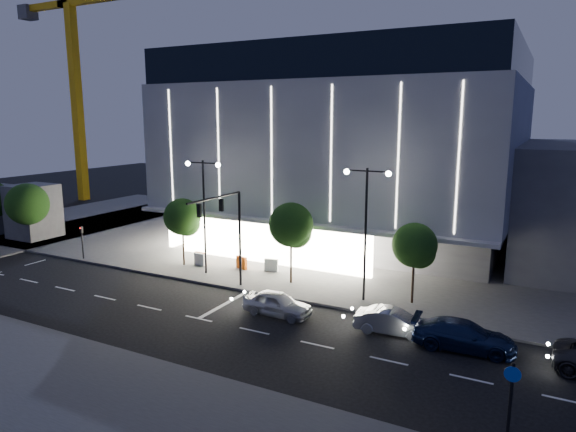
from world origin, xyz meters
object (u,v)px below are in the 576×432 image
at_px(street_lamp_west, 204,200).
at_px(street_lamp_east, 366,215).
at_px(car_third, 464,335).
at_px(tower_crane, 79,58).
at_px(ped_signal_far, 82,239).
at_px(barrier_c, 242,263).
at_px(traffic_mast, 228,223).
at_px(cycle_sign_pole, 510,409).
at_px(car_lead, 277,304).
at_px(tree_mid, 291,227).
at_px(car_second, 393,322).
at_px(tree_right, 415,248).
at_px(barrier_d, 271,265).
at_px(barrier_b, 200,259).
at_px(tree_left, 183,219).
at_px(barrier_a, 201,258).

height_order(street_lamp_west, street_lamp_east, same).
bearing_deg(car_third, tower_crane, 61.51).
xyz_separation_m(ped_signal_far, barrier_c, (13.83, 3.81, -1.24)).
xyz_separation_m(traffic_mast, ped_signal_far, (-16.00, 1.16, -3.14)).
height_order(cycle_sign_pole, car_lead, cycle_sign_pole).
bearing_deg(traffic_mast, ped_signal_far, 175.85).
bearing_deg(car_third, tree_mid, 63.66).
bearing_deg(car_second, tree_right, -2.56).
distance_m(car_second, car_third, 3.91).
relative_size(street_lamp_west, street_lamp_east, 1.00).
xyz_separation_m(street_lamp_east, barrier_d, (-8.68, 2.79, -5.31)).
height_order(tree_mid, car_third, tree_mid).
bearing_deg(barrier_b, traffic_mast, -27.79).
bearing_deg(tree_left, car_lead, -25.71).
bearing_deg(cycle_sign_pole, tree_mid, 137.71).
xyz_separation_m(tree_right, barrier_c, (-14.20, 1.29, -3.23)).
height_order(tower_crane, barrier_b, tower_crane).
bearing_deg(tree_mid, barrier_b, 176.71).
distance_m(car_second, barrier_d, 13.74).
height_order(ped_signal_far, barrier_d, ped_signal_far).
bearing_deg(car_lead, cycle_sign_pole, -121.08).
relative_size(ped_signal_far, tree_right, 0.54).
height_order(tree_left, car_lead, tree_left).
bearing_deg(street_lamp_west, barrier_c, 51.62).
relative_size(cycle_sign_pole, barrier_d, 3.64).
relative_size(cycle_sign_pole, tree_right, 0.73).
distance_m(tree_left, car_second, 20.12).
distance_m(street_lamp_east, tree_right, 3.81).
relative_size(tree_left, car_second, 1.32).
distance_m(cycle_sign_pole, tree_left, 29.81).
distance_m(ped_signal_far, tower_crane, 39.63).
relative_size(car_third, barrier_c, 4.86).
distance_m(traffic_mast, tree_mid, 4.82).
relative_size(ped_signal_far, car_second, 0.69).
height_order(tree_left, barrier_c, tree_left).
height_order(car_lead, barrier_d, car_lead).
height_order(cycle_sign_pole, car_third, cycle_sign_pole).
distance_m(car_second, barrier_c, 15.74).
height_order(barrier_a, barrier_b, same).
bearing_deg(barrier_c, tree_left, -147.34).
distance_m(tree_right, barrier_a, 18.26).
distance_m(street_lamp_west, barrier_b, 5.80).
bearing_deg(car_lead, tree_right, -49.62).
bearing_deg(ped_signal_far, tower_crane, 137.80).
distance_m(traffic_mast, ped_signal_far, 16.35).
bearing_deg(barrier_d, cycle_sign_pole, -53.06).
bearing_deg(barrier_d, car_lead, -70.07).
bearing_deg(traffic_mast, barrier_a, 142.81).
height_order(street_lamp_west, tree_mid, street_lamp_west).
bearing_deg(street_lamp_east, barrier_c, 168.34).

